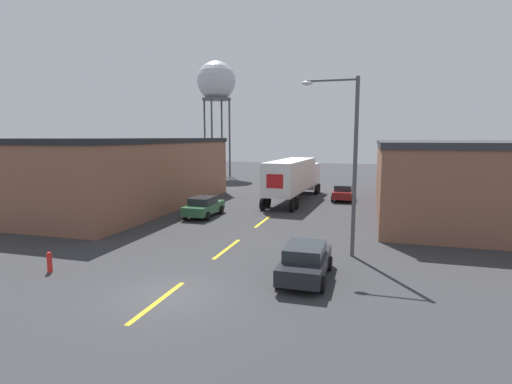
% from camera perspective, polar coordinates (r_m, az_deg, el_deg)
% --- Properties ---
extents(ground_plane, '(160.00, 160.00, 0.00)m').
position_cam_1_polar(ground_plane, '(16.13, -12.62, -14.14)').
color(ground_plane, '#333335').
extents(road_centerline, '(0.20, 18.50, 0.01)m').
position_cam_1_polar(road_centerline, '(21.83, -4.15, -8.08)').
color(road_centerline, gold).
rests_on(road_centerline, ground_plane).
extents(warehouse_left, '(10.01, 21.62, 5.90)m').
position_cam_1_polar(warehouse_left, '(36.11, -17.72, 2.66)').
color(warehouse_left, brown).
rests_on(warehouse_left, ground_plane).
extents(warehouse_right, '(13.22, 24.40, 5.69)m').
position_cam_1_polar(warehouse_right, '(36.35, 27.35, 2.01)').
color(warehouse_right, brown).
rests_on(warehouse_right, ground_plane).
extents(semi_truck, '(3.40, 13.58, 3.93)m').
position_cam_1_polar(semi_truck, '(37.82, 5.51, 2.28)').
color(semi_truck, silver).
rests_on(semi_truck, ground_plane).
extents(parked_car_right_near, '(1.97, 4.36, 1.51)m').
position_cam_1_polar(parked_car_right_near, '(17.28, 7.07, -9.74)').
color(parked_car_right_near, black).
rests_on(parked_car_right_near, ground_plane).
extents(parked_car_right_far, '(1.97, 4.36, 1.51)m').
position_cam_1_polar(parked_car_right_far, '(38.98, 12.35, -0.01)').
color(parked_car_right_far, maroon).
rests_on(parked_car_right_far, ground_plane).
extents(parked_car_left_far, '(1.97, 4.36, 1.51)m').
position_cam_1_polar(parked_car_left_far, '(30.53, -7.47, -2.04)').
color(parked_car_left_far, '#2D5B38').
rests_on(parked_car_left_far, ground_plane).
extents(water_tower, '(5.76, 5.76, 17.16)m').
position_cam_1_polar(water_tower, '(61.75, -5.69, 15.31)').
color(water_tower, '#47474C').
rests_on(water_tower, ground_plane).
extents(street_lamp, '(2.83, 0.32, 8.89)m').
position_cam_1_polar(street_lamp, '(20.26, 13.13, 5.23)').
color(street_lamp, '#4C4C51').
rests_on(street_lamp, ground_plane).
extents(fire_hydrant, '(0.22, 0.22, 0.93)m').
position_cam_1_polar(fire_hydrant, '(20.27, -27.41, -8.87)').
color(fire_hydrant, red).
rests_on(fire_hydrant, ground_plane).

